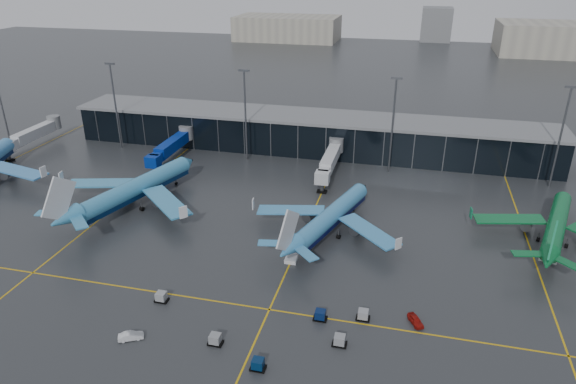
% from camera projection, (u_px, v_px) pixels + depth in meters
% --- Properties ---
extents(ground, '(600.00, 600.00, 0.00)m').
position_uv_depth(ground, '(241.00, 255.00, 99.40)').
color(ground, '#282B2D').
rests_on(ground, ground).
extents(terminal_pier, '(142.00, 17.00, 10.70)m').
position_uv_depth(terminal_pier, '(307.00, 132.00, 151.88)').
color(terminal_pier, black).
rests_on(terminal_pier, ground).
extents(jet_bridges, '(94.00, 27.50, 7.20)m').
position_uv_depth(jet_bridges, '(171.00, 146.00, 143.09)').
color(jet_bridges, '#595B60').
rests_on(jet_bridges, ground).
extents(flood_masts, '(203.00, 0.50, 25.50)m').
position_uv_depth(flood_masts, '(317.00, 117.00, 136.71)').
color(flood_masts, '#595B60').
rests_on(flood_masts, ground).
extents(distant_hangars, '(260.00, 71.00, 22.00)m').
position_uv_depth(distant_hangars, '(453.00, 34.00, 323.28)').
color(distant_hangars, '#B2AD99').
rests_on(distant_hangars, ground).
extents(taxi_lines, '(220.00, 120.00, 0.02)m').
position_uv_depth(taxi_lines, '(303.00, 235.00, 106.58)').
color(taxi_lines, gold).
rests_on(taxi_lines, ground).
extents(airliner_arkefly, '(49.62, 53.37, 13.66)m').
position_uv_depth(airliner_arkefly, '(136.00, 177.00, 117.00)').
color(airliner_arkefly, '#3C93C5').
rests_on(airliner_arkefly, ground).
extents(airliner_klm_near, '(44.10, 47.22, 11.93)m').
position_uv_depth(airliner_klm_near, '(332.00, 206.00, 105.50)').
color(airliner_klm_near, '#3D8EC8').
rests_on(airliner_klm_near, ground).
extents(airliner_aer_lingus, '(42.47, 45.54, 11.56)m').
position_uv_depth(airliner_aer_lingus, '(559.00, 215.00, 102.14)').
color(airliner_aer_lingus, '#0C6631').
rests_on(airliner_aer_lingus, ground).
extents(baggage_carts, '(35.51, 15.96, 1.70)m').
position_uv_depth(baggage_carts, '(276.00, 328.00, 78.71)').
color(baggage_carts, black).
rests_on(baggage_carts, ground).
extents(mobile_airstair, '(2.28, 3.26, 3.45)m').
position_uv_depth(mobile_airstair, '(292.00, 257.00, 97.38)').
color(mobile_airstair, silver).
rests_on(mobile_airstair, ground).
extents(service_van_red, '(2.99, 3.88, 1.23)m').
position_uv_depth(service_van_red, '(416.00, 320.00, 80.53)').
color(service_van_red, '#99110B').
rests_on(service_van_red, ground).
extents(service_van_white, '(3.91, 2.88, 1.23)m').
position_uv_depth(service_van_white, '(131.00, 336.00, 77.20)').
color(service_van_white, silver).
rests_on(service_van_white, ground).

